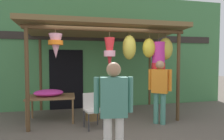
{
  "coord_description": "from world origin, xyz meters",
  "views": [
    {
      "loc": [
        -0.67,
        -4.27,
        1.63
      ],
      "look_at": [
        0.54,
        1.29,
        1.35
      ],
      "focal_mm": 29.89,
      "sensor_mm": 36.0,
      "label": 1
    }
  ],
  "objects_px": {
    "display_table": "(51,98)",
    "wicker_basket_by_table": "(92,116)",
    "vendor_in_orange": "(160,87)",
    "flower_heap_on_table": "(49,93)",
    "folding_chair": "(92,107)",
    "customer_foreground": "(114,106)"
  },
  "relations": [
    {
      "from": "folding_chair",
      "to": "vendor_in_orange",
      "type": "distance_m",
      "value": 1.79
    },
    {
      "from": "flower_heap_on_table",
      "to": "vendor_in_orange",
      "type": "distance_m",
      "value": 2.93
    },
    {
      "from": "flower_heap_on_table",
      "to": "folding_chair",
      "type": "xyz_separation_m",
      "value": [
        1.08,
        -0.72,
        -0.27
      ]
    },
    {
      "from": "flower_heap_on_table",
      "to": "customer_foreground",
      "type": "bearing_deg",
      "value": -64.38
    },
    {
      "from": "display_table",
      "to": "customer_foreground",
      "type": "xyz_separation_m",
      "value": [
        1.15,
        -2.52,
        0.33
      ]
    },
    {
      "from": "folding_chair",
      "to": "customer_foreground",
      "type": "distance_m",
      "value": 1.86
    },
    {
      "from": "folding_chair",
      "to": "display_table",
      "type": "bearing_deg",
      "value": 144.81
    },
    {
      "from": "display_table",
      "to": "customer_foreground",
      "type": "distance_m",
      "value": 2.79
    },
    {
      "from": "vendor_in_orange",
      "to": "customer_foreground",
      "type": "bearing_deg",
      "value": -133.51
    },
    {
      "from": "display_table",
      "to": "wicker_basket_by_table",
      "type": "relative_size",
      "value": 3.25
    },
    {
      "from": "vendor_in_orange",
      "to": "wicker_basket_by_table",
      "type": "bearing_deg",
      "value": 156.54
    },
    {
      "from": "wicker_basket_by_table",
      "to": "customer_foreground",
      "type": "height_order",
      "value": "customer_foreground"
    },
    {
      "from": "display_table",
      "to": "customer_foreground",
      "type": "bearing_deg",
      "value": -65.41
    },
    {
      "from": "vendor_in_orange",
      "to": "flower_heap_on_table",
      "type": "bearing_deg",
      "value": 163.54
    },
    {
      "from": "display_table",
      "to": "vendor_in_orange",
      "type": "xyz_separation_m",
      "value": [
        2.75,
        -0.84,
        0.35
      ]
    },
    {
      "from": "flower_heap_on_table",
      "to": "customer_foreground",
      "type": "distance_m",
      "value": 2.79
    },
    {
      "from": "wicker_basket_by_table",
      "to": "vendor_in_orange",
      "type": "xyz_separation_m",
      "value": [
        1.66,
        -0.72,
        0.87
      ]
    },
    {
      "from": "folding_chair",
      "to": "customer_foreground",
      "type": "height_order",
      "value": "customer_foreground"
    },
    {
      "from": "flower_heap_on_table",
      "to": "vendor_in_orange",
      "type": "bearing_deg",
      "value": -16.46
    },
    {
      "from": "display_table",
      "to": "vendor_in_orange",
      "type": "distance_m",
      "value": 2.9
    },
    {
      "from": "display_table",
      "to": "wicker_basket_by_table",
      "type": "xyz_separation_m",
      "value": [
        1.09,
        -0.12,
        -0.52
      ]
    },
    {
      "from": "folding_chair",
      "to": "wicker_basket_by_table",
      "type": "relative_size",
      "value": 2.23
    }
  ]
}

